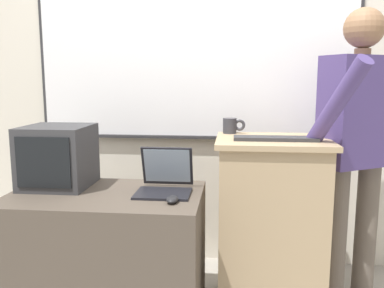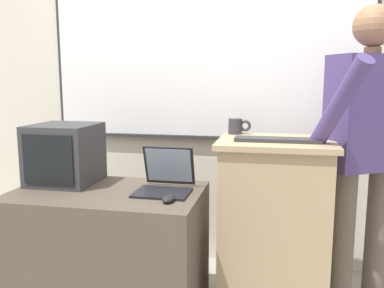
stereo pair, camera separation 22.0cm
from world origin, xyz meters
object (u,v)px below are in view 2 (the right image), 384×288
at_px(lectern_podium, 273,226).
at_px(person_presenter, 367,138).
at_px(crt_monitor, 65,154).
at_px(wireless_keyboard, 277,140).
at_px(coffee_mug, 236,126).
at_px(computer_mouse_by_laptop, 168,199).
at_px(side_desk, 109,253).
at_px(laptop, 166,178).

xyz_separation_m(lectern_podium, person_presenter, (0.50, 0.12, 0.51)).
bearing_deg(crt_monitor, wireless_keyboard, 2.17).
relative_size(crt_monitor, coffee_mug, 2.71).
relative_size(wireless_keyboard, computer_mouse_by_laptop, 4.58).
height_order(side_desk, person_presenter, person_presenter).
bearing_deg(person_presenter, wireless_keyboard, 170.84).
bearing_deg(wireless_keyboard, coffee_mug, 133.01).
bearing_deg(side_desk, wireless_keyboard, 10.01).
distance_m(side_desk, wireless_keyboard, 1.14).
distance_m(person_presenter, coffee_mug, 0.74).
height_order(laptop, wireless_keyboard, wireless_keyboard).
bearing_deg(crt_monitor, side_desk, -20.38).
distance_m(computer_mouse_by_laptop, coffee_mug, 0.71).
relative_size(lectern_podium, laptop, 3.28).
xyz_separation_m(lectern_podium, wireless_keyboard, (0.01, -0.07, 0.52)).
xyz_separation_m(lectern_podium, coffee_mug, (-0.24, 0.20, 0.55)).
height_order(wireless_keyboard, computer_mouse_by_laptop, wireless_keyboard).
xyz_separation_m(side_desk, laptop, (0.32, 0.08, 0.44)).
relative_size(lectern_podium, person_presenter, 0.58).
bearing_deg(laptop, coffee_mug, 44.66).
distance_m(wireless_keyboard, coffee_mug, 0.36).
distance_m(side_desk, crt_monitor, 0.64).
xyz_separation_m(person_presenter, computer_mouse_by_laptop, (-1.02, -0.49, -0.27)).
xyz_separation_m(laptop, computer_mouse_by_laptop, (0.07, -0.22, -0.05)).
distance_m(lectern_podium, laptop, 0.68).
relative_size(wireless_keyboard, coffee_mug, 3.30).
distance_m(person_presenter, crt_monitor, 1.74).
height_order(person_presenter, laptop, person_presenter).
bearing_deg(laptop, wireless_keyboard, 8.06).
distance_m(person_presenter, computer_mouse_by_laptop, 1.16).
relative_size(person_presenter, crt_monitor, 4.65).
distance_m(lectern_podium, side_desk, 0.95).
height_order(side_desk, computer_mouse_by_laptop, computer_mouse_by_laptop).
bearing_deg(lectern_podium, coffee_mug, 140.50).
relative_size(laptop, crt_monitor, 0.82).
relative_size(side_desk, coffee_mug, 7.57).
relative_size(side_desk, wireless_keyboard, 2.29).
bearing_deg(crt_monitor, laptop, -3.50).
relative_size(laptop, wireless_keyboard, 0.68).
height_order(laptop, computer_mouse_by_laptop, laptop).
height_order(laptop, coffee_mug, coffee_mug).
bearing_deg(lectern_podium, computer_mouse_by_laptop, -144.89).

